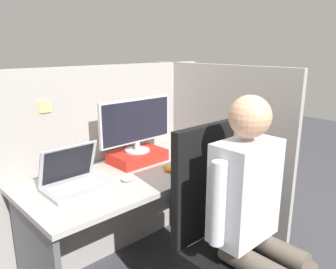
# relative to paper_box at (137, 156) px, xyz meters

# --- Properties ---
(cubicle_panel_back) EXTENTS (1.83, 0.05, 1.39)m
(cubicle_panel_back) POSITION_rel_paper_box_xyz_m (-0.15, 0.21, -0.09)
(cubicle_panel_back) COLOR gray
(cubicle_panel_back) RESTS_ON ground
(cubicle_panel_right) EXTENTS (0.04, 1.28, 1.39)m
(cubicle_panel_right) POSITION_rel_paper_box_xyz_m (0.54, -0.21, -0.09)
(cubicle_panel_right) COLOR gray
(cubicle_panel_right) RESTS_ON ground
(desk) EXTENTS (1.33, 0.65, 0.75)m
(desk) POSITION_rel_paper_box_xyz_m (-0.15, -0.14, -0.23)
(desk) COLOR #9E9993
(desk) RESTS_ON ground
(paper_box) EXTENTS (0.36, 0.24, 0.07)m
(paper_box) POSITION_rel_paper_box_xyz_m (0.00, 0.00, 0.00)
(paper_box) COLOR red
(paper_box) RESTS_ON desk
(monitor) EXTENTS (0.56, 0.17, 0.35)m
(monitor) POSITION_rel_paper_box_xyz_m (0.00, 0.00, 0.23)
(monitor) COLOR #B2B2B7
(monitor) RESTS_ON paper_box
(laptop) EXTENTS (0.32, 0.24, 0.24)m
(laptop) POSITION_rel_paper_box_xyz_m (-0.52, -0.11, 0.01)
(laptop) COLOR #99999E
(laptop) RESTS_ON desk
(mouse) EXTENTS (0.08, 0.05, 0.03)m
(mouse) POSITION_rel_paper_box_xyz_m (-0.25, -0.23, -0.02)
(mouse) COLOR silver
(mouse) RESTS_ON desk
(stapler) EXTENTS (0.04, 0.13, 0.04)m
(stapler) POSITION_rel_paper_box_xyz_m (0.44, -0.16, -0.02)
(stapler) COLOR #A31919
(stapler) RESTS_ON desk
(carrot_toy) EXTENTS (0.04, 0.14, 0.04)m
(carrot_toy) POSITION_rel_paper_box_xyz_m (0.02, -0.33, -0.02)
(carrot_toy) COLOR orange
(carrot_toy) RESTS_ON desk
(office_chair) EXTENTS (0.52, 0.56, 1.11)m
(office_chair) POSITION_rel_paper_box_xyz_m (-0.01, -0.74, -0.23)
(office_chair) COLOR black
(office_chair) RESTS_ON ground
(person) EXTENTS (0.48, 0.45, 1.29)m
(person) POSITION_rel_paper_box_xyz_m (-0.01, -0.91, -0.04)
(person) COLOR brown
(person) RESTS_ON ground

